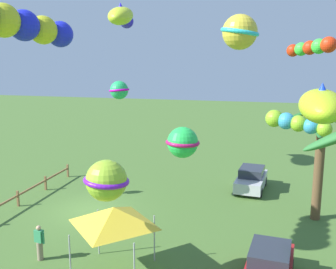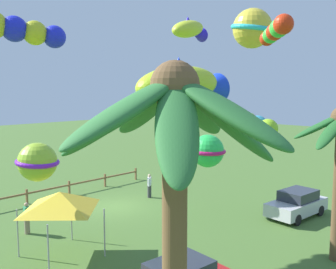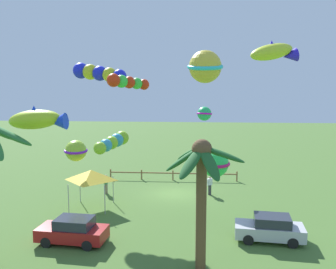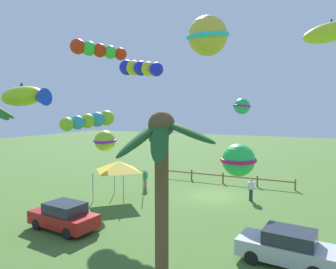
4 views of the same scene
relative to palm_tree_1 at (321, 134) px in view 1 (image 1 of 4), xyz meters
The scene contains 17 objects.
ground_plane 13.51m from the palm_tree_1, 80.84° to the right, with size 120.00×120.00×0.00m, color #476B2D.
palm_tree_1 is the anchor object (origin of this frame).
rail_fence 17.57m from the palm_tree_1, 81.86° to the right, with size 12.18×0.12×0.95m.
parked_car_0 8.62m from the palm_tree_1, 18.63° to the right, with size 4.04×2.06×1.51m.
parked_car_1 6.76m from the palm_tree_1, 138.10° to the right, with size 4.05×2.08×1.51m.
spectator_0 13.06m from the palm_tree_1, 94.16° to the right, with size 0.45×0.42×1.59m.
spectator_1 14.89m from the palm_tree_1, 57.56° to the right, with size 0.29×0.54×1.59m.
festival_tent 11.84m from the palm_tree_1, 47.33° to the right, with size 2.86×2.86×2.85m.
kite_ball_0 6.87m from the palm_tree_1, 92.69° to the right, with size 2.13×2.14×1.88m.
kite_ball_1 12.22m from the palm_tree_1, 43.20° to the right, with size 2.15×2.15×1.53m.
kite_ball_2 11.60m from the palm_tree_1, 91.81° to the right, with size 1.58×1.59×1.10m.
kite_tube_3 15.45m from the palm_tree_1, 55.82° to the right, with size 4.61×2.31×1.68m.
kite_tube_4 5.06m from the palm_tree_1, 19.53° to the right, with size 1.40×2.65×0.94m.
kite_ball_5 7.82m from the palm_tree_1, 97.68° to the right, with size 2.27×2.27×1.89m.
kite_tube_6 5.82m from the palm_tree_1, 16.31° to the right, with size 1.90×1.91×0.81m.
kite_fish_7 8.83m from the palm_tree_1, ahead, with size 3.10×1.39×1.33m.
kite_fish_8 16.03m from the palm_tree_1, 113.82° to the right, with size 4.14×2.25×1.87m.
Camera 1 is at (19.67, 9.71, 8.71)m, focal length 42.13 mm.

